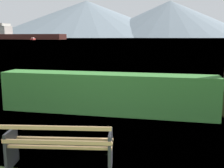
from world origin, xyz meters
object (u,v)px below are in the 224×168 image
cargo_ship_large (19,35)px  sailboat_mid (53,38)px  park_bench (60,145)px  fishing_boat_near (33,39)px

cargo_ship_large → sailboat_mid: 50.68m
park_bench → cargo_ship_large: 222.27m
cargo_ship_large → sailboat_mid: size_ratio=8.29×
cargo_ship_large → sailboat_mid: cargo_ship_large is taller
park_bench → sailboat_mid: 264.15m
cargo_ship_large → fishing_boat_near: size_ratio=9.29×
sailboat_mid → fishing_boat_near: bearing=-75.4°
park_bench → fishing_boat_near: fishing_boat_near is taller
fishing_boat_near → sailboat_mid: bearing=104.6°
cargo_ship_large → park_bench: bearing=-59.2°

